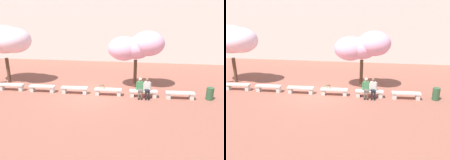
# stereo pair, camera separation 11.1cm
# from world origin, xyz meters

# --- Properties ---
(ground_plane) EXTENTS (100.00, 100.00, 0.00)m
(ground_plane) POSITION_xyz_m (0.00, 0.00, 0.00)
(ground_plane) COLOR #8E5142
(building_facade) EXTENTS (28.00, 4.00, 7.23)m
(building_facade) POSITION_xyz_m (0.00, 12.30, 3.61)
(building_facade) COLOR beige
(building_facade) RESTS_ON ground
(stone_bench_west_end) EXTENTS (1.78, 0.48, 0.45)m
(stone_bench_west_end) POSITION_xyz_m (-5.72, 0.00, 0.30)
(stone_bench_west_end) COLOR beige
(stone_bench_west_end) RESTS_ON ground
(stone_bench_near_west) EXTENTS (1.78, 0.48, 0.45)m
(stone_bench_near_west) POSITION_xyz_m (-3.43, 0.00, 0.30)
(stone_bench_near_west) COLOR beige
(stone_bench_near_west) RESTS_ON ground
(stone_bench_center) EXTENTS (1.78, 0.48, 0.45)m
(stone_bench_center) POSITION_xyz_m (-1.14, 0.00, 0.30)
(stone_bench_center) COLOR beige
(stone_bench_center) RESTS_ON ground
(stone_bench_near_east) EXTENTS (1.78, 0.48, 0.45)m
(stone_bench_near_east) POSITION_xyz_m (1.14, 0.00, 0.30)
(stone_bench_near_east) COLOR beige
(stone_bench_near_east) RESTS_ON ground
(stone_bench_east_end) EXTENTS (1.78, 0.48, 0.45)m
(stone_bench_east_end) POSITION_xyz_m (3.43, 0.00, 0.30)
(stone_bench_east_end) COLOR beige
(stone_bench_east_end) RESTS_ON ground
(stone_bench_far_east) EXTENTS (1.78, 0.48, 0.45)m
(stone_bench_far_east) POSITION_xyz_m (5.72, 0.00, 0.30)
(stone_bench_far_east) COLOR beige
(stone_bench_far_east) RESTS_ON ground
(person_seated_left) EXTENTS (0.51, 0.70, 1.29)m
(person_seated_left) POSITION_xyz_m (3.22, -0.05, 0.70)
(person_seated_left) COLOR black
(person_seated_left) RESTS_ON ground
(person_seated_right) EXTENTS (0.51, 0.70, 1.29)m
(person_seated_right) POSITION_xyz_m (3.66, -0.05, 0.70)
(person_seated_right) COLOR black
(person_seated_right) RESTS_ON ground
(handbag) EXTENTS (0.30, 0.15, 0.34)m
(handbag) POSITION_xyz_m (0.72, -0.01, 0.58)
(handbag) COLOR tan
(handbag) RESTS_ON stone_bench_near_east
(cherry_tree_main) EXTENTS (3.87, 2.35, 4.05)m
(cherry_tree_main) POSITION_xyz_m (2.83, 1.86, 2.97)
(cherry_tree_main) COLOR #513828
(cherry_tree_main) RESTS_ON ground
(cherry_tree_secondary) EXTENTS (4.45, 2.71, 4.35)m
(cherry_tree_secondary) POSITION_xyz_m (-7.00, 1.68, 3.31)
(cherry_tree_secondary) COLOR #513828
(cherry_tree_secondary) RESTS_ON ground
(trash_bin) EXTENTS (0.44, 0.44, 0.78)m
(trash_bin) POSITION_xyz_m (7.54, 0.15, 0.39)
(trash_bin) COLOR #2D5133
(trash_bin) RESTS_ON ground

